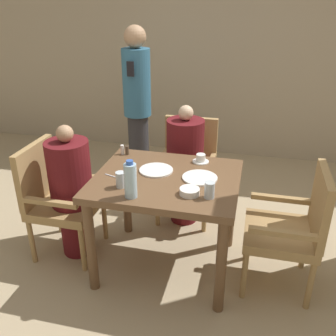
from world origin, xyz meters
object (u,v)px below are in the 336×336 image
at_px(chair_left_side, 56,195).
at_px(glass_tall_near, 210,190).
at_px(diner_in_far_chair, 185,164).
at_px(diner_in_left_chair, 72,191).
at_px(glass_tall_mid, 121,180).
at_px(water_bottle, 130,180).
at_px(chair_right_side, 293,226).
at_px(standing_host, 137,104).
at_px(plate_main_left, 156,170).
at_px(teacup_with_saucer, 201,159).
at_px(chair_far_side, 188,165).
at_px(plate_main_right, 200,178).
at_px(bowl_small, 190,191).

height_order(chair_left_side, glass_tall_near, chair_left_side).
bearing_deg(chair_left_side, diner_in_far_chair, 37.06).
bearing_deg(chair_left_side, diner_in_left_chair, 0.00).
bearing_deg(glass_tall_mid, water_bottle, -45.44).
bearing_deg(glass_tall_near, glass_tall_mid, 179.55).
relative_size(chair_right_side, standing_host, 0.55).
height_order(chair_right_side, standing_host, standing_host).
height_order(standing_host, glass_tall_mid, standing_host).
relative_size(chair_right_side, plate_main_left, 3.71).
height_order(diner_in_far_chair, water_bottle, diner_in_far_chair).
relative_size(glass_tall_near, glass_tall_mid, 1.00).
bearing_deg(teacup_with_saucer, chair_left_side, -163.93).
relative_size(teacup_with_saucer, glass_tall_near, 1.17).
bearing_deg(glass_tall_near, diner_in_far_chair, 110.39).
xyz_separation_m(chair_far_side, plate_main_left, (-0.10, -0.73, 0.27)).
xyz_separation_m(glass_tall_near, glass_tall_mid, (-0.59, 0.00, 0.00)).
bearing_deg(standing_host, chair_left_side, -101.08).
height_order(plate_main_right, glass_tall_mid, glass_tall_mid).
distance_m(plate_main_right, glass_tall_mid, 0.55).
relative_size(diner_in_far_chair, plate_main_left, 4.48).
relative_size(chair_far_side, glass_tall_mid, 8.51).
bearing_deg(chair_left_side, glass_tall_mid, -18.75).
bearing_deg(glass_tall_near, teacup_with_saucer, 104.73).
distance_m(chair_far_side, glass_tall_mid, 1.09).
distance_m(plate_main_left, glass_tall_near, 0.52).
height_order(chair_left_side, teacup_with_saucer, chair_left_side).
relative_size(plate_main_right, teacup_with_saucer, 1.95).
relative_size(chair_left_side, glass_tall_near, 8.51).
xyz_separation_m(plate_main_left, water_bottle, (-0.05, -0.40, 0.11)).
bearing_deg(teacup_with_saucer, standing_host, 129.54).
bearing_deg(water_bottle, chair_right_side, 17.31).
relative_size(diner_in_left_chair, chair_far_side, 1.19).
distance_m(bowl_small, glass_tall_near, 0.13).
bearing_deg(glass_tall_near, chair_far_side, 107.82).
height_order(chair_right_side, plate_main_right, chair_right_side).
bearing_deg(diner_in_far_chair, bowl_small, -77.01).
xyz_separation_m(diner_in_left_chair, chair_right_side, (1.63, -0.00, -0.06)).
relative_size(chair_left_side, bowl_small, 7.03).
bearing_deg(standing_host, diner_in_left_chair, -95.11).
xyz_separation_m(diner_in_left_chair, teacup_with_saucer, (0.93, 0.31, 0.23)).
bearing_deg(glass_tall_mid, chair_right_side, 10.54).
distance_m(water_bottle, glass_tall_mid, 0.17).
relative_size(diner_in_far_chair, standing_host, 0.66).
bearing_deg(standing_host, glass_tall_near, -57.77).
bearing_deg(chair_left_side, chair_right_side, 0.00).
height_order(diner_in_left_chair, glass_tall_mid, diner_in_left_chair).
bearing_deg(bowl_small, teacup_with_saucer, 91.24).
bearing_deg(water_bottle, plate_main_left, 82.51).
xyz_separation_m(chair_left_side, plate_main_left, (0.79, 0.08, 0.27)).
xyz_separation_m(diner_in_far_chair, chair_right_side, (0.88, -0.67, -0.06)).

